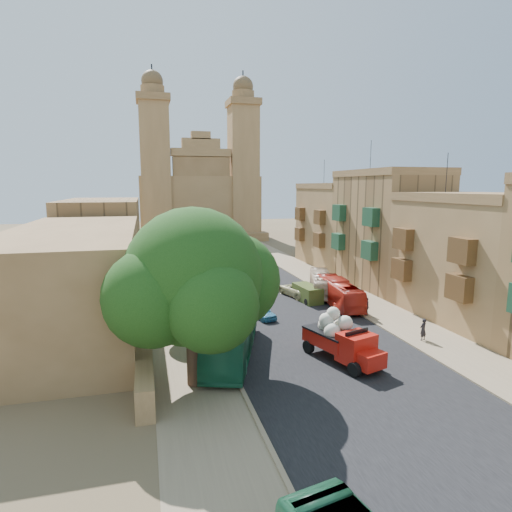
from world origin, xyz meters
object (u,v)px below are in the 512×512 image
church (198,197)px  red_truck (342,339)px  car_blue_a (262,312)px  street_tree_b (168,266)px  street_tree_c (163,253)px  bus_green_north (232,334)px  pedestrian_a (423,329)px  bus_red_east (339,293)px  car_white_a (234,283)px  street_tree_d (160,244)px  car_blue_b (196,250)px  pedestrian_c (367,306)px  olive_pickup (307,294)px  car_white_b (263,268)px  car_dkblue (212,255)px  bus_cream_east (321,284)px  ficus_tree (195,282)px  street_tree_a (177,301)px  car_cream (297,289)px

church → red_truck: (0.57, -73.69, -7.93)m
red_truck → car_blue_a: size_ratio=1.84×
street_tree_b → street_tree_c: 12.01m
bus_green_north → pedestrian_a: 15.00m
bus_red_east → car_white_a: (-8.82, 9.68, -0.59)m
street_tree_c → street_tree_d: street_tree_c is taller
car_blue_b → pedestrian_c: pedestrian_c is taller
car_white_a → pedestrian_c: (9.82, -13.46, 0.15)m
church → bus_green_north: size_ratio=3.21×
bus_green_north → olive_pickup: bearing=68.4°
car_white_b → pedestrian_a: 28.61m
bus_green_north → car_blue_b: 47.41m
car_blue_b → street_tree_d: bearing=-155.3°
street_tree_b → bus_red_east: size_ratio=0.60×
church → street_tree_d: bearing=-108.1°
car_dkblue → car_blue_b: 6.79m
red_truck → pedestrian_a: red_truck is taller
car_blue_a → pedestrian_a: pedestrian_a is taller
bus_red_east → bus_cream_east: size_ratio=1.06×
ficus_tree → street_tree_a: (-0.60, 7.99, -3.24)m
pedestrian_a → ficus_tree: bearing=-11.4°
street_tree_c → pedestrian_c: size_ratio=2.82×
bus_green_north → ficus_tree: bearing=-108.9°
street_tree_c → bus_red_east: bearing=-47.8°
ficus_tree → car_blue_b: 51.72m
car_blue_b → street_tree_c: bearing=-131.6°
car_white_a → car_cream: size_ratio=0.82×
street_tree_d → pedestrian_c: size_ratio=2.55×
bus_red_east → car_cream: (-2.84, 4.63, -0.57)m
car_blue_a → ficus_tree: bearing=-137.2°
car_blue_b → olive_pickup: bearing=-100.7°
ficus_tree → car_cream: bearing=54.6°
ficus_tree → car_blue_a: (7.23, 11.54, -5.74)m
street_tree_d → pedestrian_c: street_tree_d is taller
street_tree_c → car_dkblue: (8.35, 12.54, -2.60)m
ficus_tree → bus_cream_east: (15.90, 18.37, -5.13)m
car_blue_a → car_blue_b: size_ratio=1.02×
car_white_b → bus_red_east: bearing=111.9°
car_cream → red_truck: bearing=66.5°
car_white_a → red_truck: bearing=-85.3°
car_blue_b → car_white_a: bearing=-110.4°
street_tree_a → pedestrian_c: street_tree_a is taller
car_dkblue → bus_red_east: bearing=-91.8°
street_tree_c → red_truck: street_tree_c is taller
street_tree_a → bus_red_east: (16.50, 5.77, -1.83)m
bus_green_north → car_blue_a: 8.97m
olive_pickup → bus_green_north: bearing=-130.5°
car_blue_b → car_cream: bearing=-100.4°
bus_cream_east → car_white_a: bearing=-11.0°
car_blue_a → car_blue_b: bearing=76.9°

